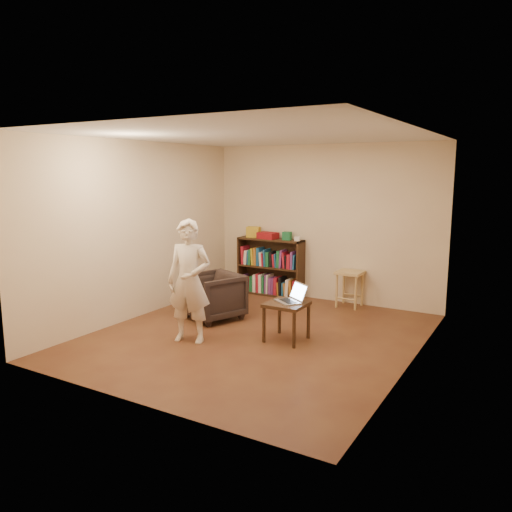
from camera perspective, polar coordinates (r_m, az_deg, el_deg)
The scene contains 15 objects.
floor at distance 6.70m, azimuth 0.03°, elevation -9.12°, with size 4.50×4.50×0.00m, color #4D2518.
ceiling at distance 6.36m, azimuth 0.03°, elevation 13.64°, with size 4.50×4.50×0.00m, color silver.
wall_back at distance 8.41m, azimuth 7.78°, elevation 3.71°, with size 4.00×4.00×0.00m, color beige.
wall_left at distance 7.60m, azimuth -13.13°, elevation 2.92°, with size 4.50×4.50×0.00m, color beige.
wall_right at distance 5.68m, azimuth 17.74°, elevation 0.50°, with size 4.50×4.50×0.00m, color beige.
bookshelf at distance 8.79m, azimuth 1.70°, elevation -1.62°, with size 1.20×0.30×1.00m.
box_yellow at distance 8.88m, azimuth -0.30°, elevation 2.76°, with size 0.23×0.16×0.19m, color gold.
red_cloth at distance 8.69m, azimuth 1.37°, elevation 2.36°, with size 0.33×0.24×0.11m, color maroon.
box_green at distance 8.54m, azimuth 3.56°, elevation 2.31°, with size 0.14×0.14×0.14m, color #1B6639.
box_white at distance 8.44m, azimuth 4.74°, elevation 1.98°, with size 0.09×0.09×0.07m, color white.
stool at distance 8.14m, azimuth 10.67°, elevation -2.50°, with size 0.40×0.40×0.58m.
armchair at distance 7.39m, azimuth -4.90°, elevation -4.60°, with size 0.73×0.75×0.69m, color #2D221E.
side_table at distance 6.43m, azimuth 3.51°, elevation -6.06°, with size 0.49×0.49×0.50m.
laptop at distance 6.44m, azimuth 4.15°, elevation -4.76°, with size 0.46×0.46×0.24m.
person at distance 6.36m, azimuth -7.64°, elevation -2.88°, with size 0.57×0.38×1.57m, color beige.
Camera 1 is at (3.20, -5.48, 2.16)m, focal length 35.00 mm.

